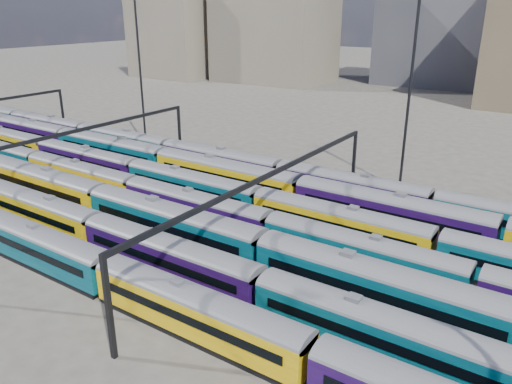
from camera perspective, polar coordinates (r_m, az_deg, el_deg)
The scene contains 12 objects.
ground at distance 55.71m, azimuth -7.10°, elevation -3.77°, with size 500.00×500.00×0.00m, color #46413B.
rake_0 at distance 36.95m, azimuth -6.86°, elevation -13.00°, with size 94.03×2.76×4.63m.
rake_1 at distance 51.11m, azimuth -17.86°, elevation -3.90°, with size 115.84×2.83×4.75m.
rake_2 at distance 66.04m, azimuth -23.25°, elevation 1.17°, with size 149.69×3.13×5.27m.
rake_3 at distance 54.56m, azimuth -6.96°, elevation -1.48°, with size 133.69×2.79×4.69m.
rake_4 at distance 67.59m, azimuth -13.61°, elevation 2.48°, with size 116.45×2.84×4.77m.
rake_5 at distance 63.76m, azimuth -3.48°, elevation 2.22°, with size 151.03×3.15×5.32m.
rake_6 at distance 76.72m, azimuth -10.01°, elevation 4.90°, with size 117.79×2.87×4.83m.
gantry_1 at distance 67.80m, azimuth -20.34°, elevation 5.59°, with size 0.35×40.35×8.03m.
gantry_2 at distance 47.58m, azimuth 1.71°, elevation 0.90°, with size 0.35×40.35×8.03m.
mast_1 at distance 88.04m, azimuth -13.18°, elevation 14.25°, with size 1.40×0.50×25.60m.
mast_3 at distance 65.35m, azimuth 17.26°, elevation 11.88°, with size 1.40×0.50×25.60m.
Camera 1 is at (33.88, -37.95, 22.72)m, focal length 35.00 mm.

